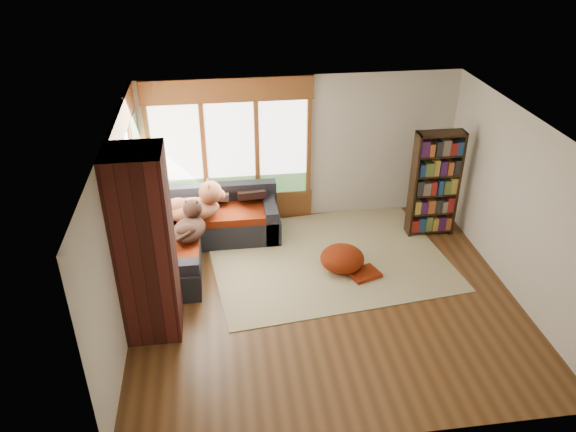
{
  "coord_description": "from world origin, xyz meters",
  "views": [
    {
      "loc": [
        -1.42,
        -6.44,
        5.08
      ],
      "look_at": [
        -0.44,
        0.8,
        0.95
      ],
      "focal_mm": 35.0,
      "sensor_mm": 36.0,
      "label": 1
    }
  ],
  "objects_px": {
    "brick_chimney": "(145,247)",
    "dog_brindle": "(190,224)",
    "bookshelf": "(435,184)",
    "area_rug": "(328,257)",
    "dog_tan": "(195,204)",
    "sectional_sofa": "(191,230)",
    "pouf": "(342,258)"
  },
  "relations": [
    {
      "from": "brick_chimney",
      "to": "bookshelf",
      "type": "bearing_deg",
      "value": 22.96
    },
    {
      "from": "area_rug",
      "to": "bookshelf",
      "type": "distance_m",
      "value": 2.18
    },
    {
      "from": "dog_tan",
      "to": "area_rug",
      "type": "bearing_deg",
      "value": -22.67
    },
    {
      "from": "brick_chimney",
      "to": "dog_tan",
      "type": "xyz_separation_m",
      "value": [
        0.57,
        1.99,
        -0.49
      ]
    },
    {
      "from": "bookshelf",
      "to": "brick_chimney",
      "type": "bearing_deg",
      "value": -157.04
    },
    {
      "from": "area_rug",
      "to": "brick_chimney",
      "type": "bearing_deg",
      "value": -152.78
    },
    {
      "from": "bookshelf",
      "to": "dog_brindle",
      "type": "xyz_separation_m",
      "value": [
        -4.05,
        -0.46,
        -0.18
      ]
    },
    {
      "from": "pouf",
      "to": "dog_brindle",
      "type": "xyz_separation_m",
      "value": [
        -2.32,
        0.42,
        0.55
      ]
    },
    {
      "from": "brick_chimney",
      "to": "area_rug",
      "type": "height_order",
      "value": "brick_chimney"
    },
    {
      "from": "pouf",
      "to": "dog_brindle",
      "type": "bearing_deg",
      "value": 169.6
    },
    {
      "from": "sectional_sofa",
      "to": "bookshelf",
      "type": "distance_m",
      "value": 4.14
    },
    {
      "from": "sectional_sofa",
      "to": "dog_brindle",
      "type": "bearing_deg",
      "value": -86.29
    },
    {
      "from": "sectional_sofa",
      "to": "dog_brindle",
      "type": "xyz_separation_m",
      "value": [
        0.04,
        -0.59,
        0.45
      ]
    },
    {
      "from": "brick_chimney",
      "to": "pouf",
      "type": "xyz_separation_m",
      "value": [
        2.8,
        1.04,
        -1.1
      ]
    },
    {
      "from": "area_rug",
      "to": "pouf",
      "type": "height_order",
      "value": "pouf"
    },
    {
      "from": "sectional_sofa",
      "to": "area_rug",
      "type": "bearing_deg",
      "value": -17.51
    },
    {
      "from": "sectional_sofa",
      "to": "area_rug",
      "type": "height_order",
      "value": "sectional_sofa"
    },
    {
      "from": "brick_chimney",
      "to": "dog_brindle",
      "type": "distance_m",
      "value": 1.64
    },
    {
      "from": "bookshelf",
      "to": "dog_tan",
      "type": "bearing_deg",
      "value": 179.1
    },
    {
      "from": "bookshelf",
      "to": "pouf",
      "type": "bearing_deg",
      "value": -152.97
    },
    {
      "from": "bookshelf",
      "to": "dog_brindle",
      "type": "relative_size",
      "value": 2.17
    },
    {
      "from": "area_rug",
      "to": "bookshelf",
      "type": "height_order",
      "value": "bookshelf"
    },
    {
      "from": "sectional_sofa",
      "to": "pouf",
      "type": "bearing_deg",
      "value": -23.4
    },
    {
      "from": "brick_chimney",
      "to": "sectional_sofa",
      "type": "relative_size",
      "value": 1.18
    },
    {
      "from": "bookshelf",
      "to": "dog_tan",
      "type": "relative_size",
      "value": 1.8
    },
    {
      "from": "brick_chimney",
      "to": "bookshelf",
      "type": "distance_m",
      "value": 4.94
    },
    {
      "from": "brick_chimney",
      "to": "dog_brindle",
      "type": "relative_size",
      "value": 3.04
    },
    {
      "from": "sectional_sofa",
      "to": "area_rug",
      "type": "xyz_separation_m",
      "value": [
        2.2,
        -0.69,
        -0.3
      ]
    },
    {
      "from": "dog_tan",
      "to": "dog_brindle",
      "type": "height_order",
      "value": "dog_tan"
    },
    {
      "from": "area_rug",
      "to": "dog_brindle",
      "type": "xyz_separation_m",
      "value": [
        -2.16,
        0.1,
        0.74
      ]
    },
    {
      "from": "bookshelf",
      "to": "pouf",
      "type": "xyz_separation_m",
      "value": [
        -1.74,
        -0.89,
        -0.73
      ]
    },
    {
      "from": "dog_tan",
      "to": "dog_brindle",
      "type": "relative_size",
      "value": 1.2
    }
  ]
}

